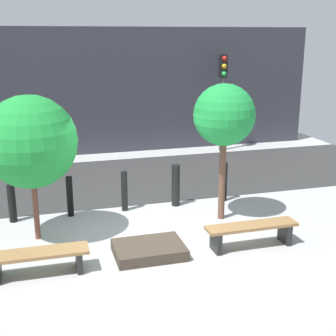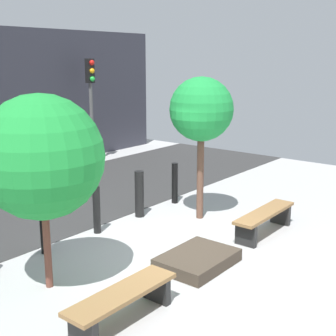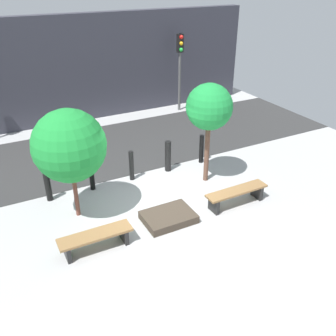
% 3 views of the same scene
% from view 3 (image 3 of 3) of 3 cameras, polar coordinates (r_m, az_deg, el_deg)
% --- Properties ---
extents(ground_plane, '(18.00, 18.00, 0.00)m').
position_cam_3_polar(ground_plane, '(10.31, -1.16, -6.61)').
color(ground_plane, '#A9A9A9').
extents(road_strip, '(18.00, 4.46, 0.01)m').
position_cam_3_polar(road_strip, '(13.94, -9.45, 2.84)').
color(road_strip, '#303030').
rests_on(road_strip, ground).
extents(building_facade, '(16.20, 0.50, 4.33)m').
position_cam_3_polar(building_facade, '(16.45, -14.23, 14.32)').
color(building_facade, '#33333D').
rests_on(building_facade, ground).
extents(bench_left, '(1.74, 0.48, 0.44)m').
position_cam_3_polar(bench_left, '(9.05, -10.96, -10.43)').
color(bench_left, black).
rests_on(bench_left, ground).
extents(bench_right, '(1.86, 0.43, 0.48)m').
position_cam_3_polar(bench_right, '(10.58, 10.39, -3.90)').
color(bench_right, black).
rests_on(bench_right, ground).
extents(planter_bed, '(1.32, 0.96, 0.21)m').
position_cam_3_polar(planter_bed, '(9.91, 0.08, -7.49)').
color(planter_bed, '#40352A').
rests_on(planter_bed, ground).
extents(tree_behind_left_bench, '(1.84, 1.84, 2.97)m').
position_cam_3_polar(tree_behind_left_bench, '(9.47, -14.82, 3.28)').
color(tree_behind_left_bench, brown).
rests_on(tree_behind_left_bench, ground).
extents(tree_behind_right_bench, '(1.35, 1.35, 3.07)m').
position_cam_3_polar(tree_behind_right_bench, '(10.85, 6.31, 9.13)').
color(tree_behind_right_bench, brown).
rests_on(tree_behind_right_bench, ground).
extents(bollard_far_left, '(0.17, 0.17, 0.86)m').
position_cam_3_polar(bollard_far_left, '(11.09, -17.82, -2.75)').
color(bollard_far_left, black).
rests_on(bollard_far_left, ground).
extents(bollard_left, '(0.15, 0.15, 0.95)m').
position_cam_3_polar(bollard_left, '(11.28, -11.56, -1.09)').
color(bollard_left, black).
rests_on(bollard_left, ground).
extents(bollard_center, '(0.15, 0.15, 0.97)m').
position_cam_3_polar(bollard_center, '(11.62, -5.59, 0.37)').
color(bollard_center, black).
rests_on(bollard_center, ground).
extents(bollard_right, '(0.20, 0.20, 1.03)m').
position_cam_3_polar(bollard_right, '(12.08, -0.01, 1.81)').
color(bollard_right, black).
rests_on(bollard_right, ground).
extents(bollard_far_right, '(0.15, 0.15, 0.99)m').
position_cam_3_polar(bollard_far_right, '(12.67, 5.11, 2.91)').
color(bollard_far_right, black).
rests_on(bollard_far_right, ground).
extents(traffic_light_mid_west, '(0.28, 0.27, 3.41)m').
position_cam_3_polar(traffic_light_mid_west, '(17.12, 1.85, 16.33)').
color(traffic_light_mid_west, '#505050').
rests_on(traffic_light_mid_west, ground).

